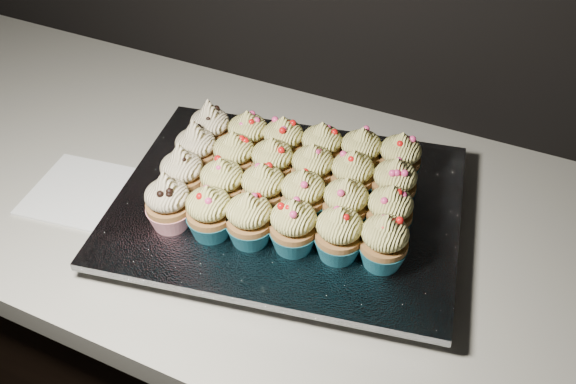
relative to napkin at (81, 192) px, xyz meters
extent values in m
cube|color=black|center=(0.14, 0.11, -0.47)|extent=(2.40, 0.60, 0.86)
cube|color=beige|center=(0.14, 0.11, -0.02)|extent=(2.44, 0.64, 0.04)
cube|color=white|center=(0.00, 0.00, 0.00)|extent=(0.17, 0.17, 0.00)
cube|color=black|center=(0.31, 0.09, 0.01)|extent=(0.50, 0.42, 0.02)
cube|color=silver|center=(0.31, 0.09, 0.03)|extent=(0.55, 0.46, 0.01)
cone|color=red|center=(0.19, -0.03, 0.05)|extent=(0.06, 0.06, 0.03)
ellipsoid|color=beige|center=(0.19, -0.03, 0.09)|extent=(0.06, 0.06, 0.04)
cone|color=beige|center=(0.19, -0.03, 0.11)|extent=(0.03, 0.03, 0.03)
cone|color=#175D6E|center=(0.24, -0.02, 0.05)|extent=(0.06, 0.06, 0.03)
ellipsoid|color=#EDE078|center=(0.24, -0.02, 0.09)|extent=(0.06, 0.06, 0.04)
cone|color=#EDE078|center=(0.24, -0.02, 0.11)|extent=(0.03, 0.03, 0.02)
cone|color=#175D6E|center=(0.30, -0.01, 0.05)|extent=(0.06, 0.06, 0.03)
ellipsoid|color=#EDE078|center=(0.30, -0.01, 0.09)|extent=(0.06, 0.06, 0.04)
cone|color=#EDE078|center=(0.30, -0.01, 0.11)|extent=(0.03, 0.03, 0.02)
cone|color=#175D6E|center=(0.36, 0.01, 0.05)|extent=(0.06, 0.06, 0.03)
ellipsoid|color=#EDE078|center=(0.36, 0.01, 0.09)|extent=(0.06, 0.06, 0.04)
cone|color=#EDE078|center=(0.36, 0.01, 0.11)|extent=(0.03, 0.03, 0.02)
cone|color=#175D6E|center=(0.41, 0.02, 0.05)|extent=(0.06, 0.06, 0.03)
ellipsoid|color=#EDE078|center=(0.41, 0.02, 0.09)|extent=(0.06, 0.06, 0.04)
cone|color=#EDE078|center=(0.41, 0.02, 0.11)|extent=(0.03, 0.03, 0.02)
cone|color=#175D6E|center=(0.47, 0.03, 0.05)|extent=(0.06, 0.06, 0.03)
ellipsoid|color=#EDE078|center=(0.47, 0.03, 0.09)|extent=(0.06, 0.06, 0.04)
cone|color=#EDE078|center=(0.47, 0.03, 0.11)|extent=(0.03, 0.03, 0.02)
cone|color=red|center=(0.17, 0.03, 0.05)|extent=(0.06, 0.06, 0.03)
ellipsoid|color=beige|center=(0.17, 0.03, 0.09)|extent=(0.06, 0.06, 0.04)
cone|color=beige|center=(0.17, 0.03, 0.11)|extent=(0.03, 0.03, 0.03)
cone|color=#175D6E|center=(0.23, 0.04, 0.05)|extent=(0.06, 0.06, 0.03)
ellipsoid|color=#EDE078|center=(0.23, 0.04, 0.09)|extent=(0.06, 0.06, 0.04)
cone|color=#EDE078|center=(0.23, 0.04, 0.11)|extent=(0.03, 0.03, 0.02)
cone|color=#175D6E|center=(0.29, 0.05, 0.05)|extent=(0.06, 0.06, 0.03)
ellipsoid|color=#EDE078|center=(0.29, 0.05, 0.09)|extent=(0.06, 0.06, 0.04)
cone|color=#EDE078|center=(0.29, 0.05, 0.11)|extent=(0.03, 0.03, 0.02)
cone|color=#175D6E|center=(0.34, 0.06, 0.05)|extent=(0.06, 0.06, 0.03)
ellipsoid|color=#EDE078|center=(0.34, 0.06, 0.09)|extent=(0.06, 0.06, 0.04)
cone|color=#EDE078|center=(0.34, 0.06, 0.11)|extent=(0.03, 0.03, 0.02)
cone|color=#175D6E|center=(0.40, 0.07, 0.05)|extent=(0.06, 0.06, 0.03)
ellipsoid|color=#EDE078|center=(0.40, 0.07, 0.09)|extent=(0.06, 0.06, 0.04)
cone|color=#EDE078|center=(0.40, 0.07, 0.11)|extent=(0.03, 0.03, 0.02)
cone|color=#175D6E|center=(0.46, 0.08, 0.05)|extent=(0.06, 0.06, 0.03)
ellipsoid|color=#EDE078|center=(0.46, 0.08, 0.09)|extent=(0.06, 0.06, 0.04)
cone|color=#EDE078|center=(0.46, 0.08, 0.11)|extent=(0.03, 0.03, 0.02)
cone|color=red|center=(0.16, 0.09, 0.05)|extent=(0.06, 0.06, 0.03)
ellipsoid|color=beige|center=(0.16, 0.09, 0.09)|extent=(0.06, 0.06, 0.04)
cone|color=beige|center=(0.16, 0.09, 0.11)|extent=(0.03, 0.03, 0.03)
cone|color=#175D6E|center=(0.22, 0.10, 0.05)|extent=(0.06, 0.06, 0.03)
ellipsoid|color=#EDE078|center=(0.22, 0.10, 0.09)|extent=(0.06, 0.06, 0.04)
cone|color=#EDE078|center=(0.22, 0.10, 0.11)|extent=(0.03, 0.03, 0.02)
cone|color=#175D6E|center=(0.27, 0.11, 0.05)|extent=(0.06, 0.06, 0.03)
ellipsoid|color=#EDE078|center=(0.27, 0.11, 0.09)|extent=(0.06, 0.06, 0.04)
cone|color=#EDE078|center=(0.27, 0.11, 0.11)|extent=(0.03, 0.03, 0.02)
cone|color=#175D6E|center=(0.33, 0.12, 0.05)|extent=(0.06, 0.06, 0.03)
ellipsoid|color=#EDE078|center=(0.33, 0.12, 0.09)|extent=(0.06, 0.06, 0.04)
cone|color=#EDE078|center=(0.33, 0.12, 0.11)|extent=(0.03, 0.03, 0.02)
cone|color=#175D6E|center=(0.39, 0.13, 0.05)|extent=(0.06, 0.06, 0.03)
ellipsoid|color=#EDE078|center=(0.39, 0.13, 0.09)|extent=(0.06, 0.06, 0.04)
cone|color=#EDE078|center=(0.39, 0.13, 0.11)|extent=(0.03, 0.03, 0.02)
cone|color=#175D6E|center=(0.45, 0.14, 0.05)|extent=(0.06, 0.06, 0.03)
ellipsoid|color=#EDE078|center=(0.45, 0.14, 0.09)|extent=(0.06, 0.06, 0.04)
cone|color=#EDE078|center=(0.45, 0.14, 0.11)|extent=(0.03, 0.03, 0.02)
cone|color=red|center=(0.15, 0.14, 0.05)|extent=(0.06, 0.06, 0.03)
ellipsoid|color=beige|center=(0.15, 0.14, 0.09)|extent=(0.06, 0.06, 0.04)
cone|color=beige|center=(0.15, 0.14, 0.11)|extent=(0.03, 0.03, 0.03)
cone|color=#175D6E|center=(0.21, 0.15, 0.05)|extent=(0.06, 0.06, 0.03)
ellipsoid|color=#EDE078|center=(0.21, 0.15, 0.09)|extent=(0.06, 0.06, 0.04)
cone|color=#EDE078|center=(0.21, 0.15, 0.11)|extent=(0.03, 0.03, 0.02)
cone|color=#175D6E|center=(0.27, 0.16, 0.05)|extent=(0.06, 0.06, 0.03)
ellipsoid|color=#EDE078|center=(0.27, 0.16, 0.09)|extent=(0.06, 0.06, 0.04)
cone|color=#EDE078|center=(0.27, 0.16, 0.11)|extent=(0.03, 0.03, 0.02)
cone|color=#175D6E|center=(0.32, 0.17, 0.05)|extent=(0.06, 0.06, 0.03)
ellipsoid|color=#EDE078|center=(0.32, 0.17, 0.09)|extent=(0.06, 0.06, 0.04)
cone|color=#EDE078|center=(0.32, 0.17, 0.11)|extent=(0.03, 0.03, 0.02)
cone|color=#175D6E|center=(0.38, 0.19, 0.05)|extent=(0.06, 0.06, 0.03)
ellipsoid|color=#EDE078|center=(0.38, 0.19, 0.09)|extent=(0.06, 0.06, 0.04)
cone|color=#EDE078|center=(0.38, 0.19, 0.11)|extent=(0.03, 0.03, 0.02)
cone|color=#175D6E|center=(0.44, 0.20, 0.05)|extent=(0.06, 0.06, 0.03)
ellipsoid|color=#EDE078|center=(0.44, 0.20, 0.09)|extent=(0.06, 0.06, 0.04)
cone|color=#EDE078|center=(0.44, 0.20, 0.11)|extent=(0.03, 0.03, 0.02)
camera|label=1|loc=(0.60, -0.53, 0.65)|focal=40.00mm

